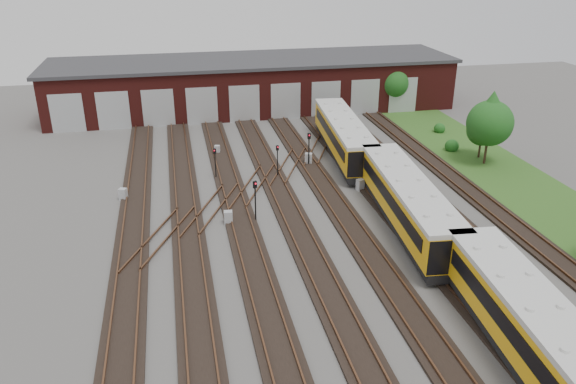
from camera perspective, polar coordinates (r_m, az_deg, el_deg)
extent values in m
plane|color=#4D4B48|center=(37.82, 5.80, -7.25)|extent=(120.00, 120.00, 0.00)
cube|color=black|center=(36.51, -15.96, -9.23)|extent=(2.40, 70.00, 0.18)
cube|color=brown|center=(36.51, -17.12, -9.09)|extent=(0.10, 70.00, 0.15)
cube|color=brown|center=(36.36, -14.85, -8.93)|extent=(0.10, 70.00, 0.15)
cube|color=black|center=(36.33, -9.61, -8.75)|extent=(2.40, 70.00, 0.18)
cube|color=brown|center=(36.25, -10.77, -8.62)|extent=(0.10, 70.00, 0.15)
cube|color=brown|center=(36.26, -8.48, -8.43)|extent=(0.10, 70.00, 0.15)
cube|color=black|center=(36.59, -3.29, -8.16)|extent=(2.40, 70.00, 0.18)
cube|color=brown|center=(36.43, -4.42, -8.05)|extent=(0.10, 70.00, 0.15)
cube|color=brown|center=(36.60, -2.18, -7.82)|extent=(0.10, 70.00, 0.15)
cube|color=black|center=(37.28, 2.85, -7.49)|extent=(2.40, 70.00, 0.18)
cube|color=brown|center=(37.04, 1.77, -7.40)|extent=(0.10, 70.00, 0.15)
cube|color=brown|center=(37.36, 3.92, -7.15)|extent=(0.10, 70.00, 0.15)
cube|color=black|center=(38.37, 8.68, -6.78)|extent=(2.40, 70.00, 0.18)
cube|color=brown|center=(38.07, 7.67, -6.69)|extent=(0.10, 70.00, 0.15)
cube|color=brown|center=(38.53, 9.70, -6.43)|extent=(0.10, 70.00, 0.15)
cube|color=black|center=(39.84, 14.12, -6.04)|extent=(2.40, 70.00, 0.18)
cube|color=brown|center=(39.47, 13.19, -5.97)|extent=(0.10, 70.00, 0.15)
cube|color=brown|center=(40.06, 15.07, -5.71)|extent=(0.10, 70.00, 0.15)
cube|color=black|center=(41.64, 19.11, -5.32)|extent=(2.40, 70.00, 0.18)
cube|color=brown|center=(41.22, 18.28, -5.25)|extent=(0.10, 70.00, 0.15)
cube|color=brown|center=(41.92, 19.99, -5.00)|extent=(0.10, 70.00, 0.15)
cube|color=black|center=(43.74, 23.65, -4.63)|extent=(2.40, 70.00, 0.18)
cube|color=brown|center=(43.27, 22.91, -4.56)|extent=(0.10, 70.00, 0.15)
cube|color=brown|center=(44.07, 24.46, -4.32)|extent=(0.10, 70.00, 0.15)
cube|color=brown|center=(45.10, -7.77, -1.60)|extent=(5.40, 9.62, 0.15)
cube|color=brown|center=(49.10, -3.51, 0.76)|extent=(5.40, 9.62, 0.15)
cube|color=brown|center=(53.41, 0.09, 2.75)|extent=(5.40, 9.62, 0.15)
cube|color=brown|center=(41.49, -12.83, -4.39)|extent=(5.40, 9.62, 0.15)
cube|color=brown|center=(57.94, 3.15, 4.42)|extent=(5.40, 9.62, 0.15)
cube|color=#4F1613|center=(73.38, -3.54, 10.80)|extent=(50.00, 12.00, 6.00)
cube|color=#333235|center=(72.74, -3.60, 13.22)|extent=(51.00, 12.50, 0.40)
cube|color=#ACB0B2|center=(68.00, -21.53, 7.45)|extent=(3.60, 0.12, 4.40)
cube|color=#ACB0B2|center=(67.32, -17.31, 7.88)|extent=(3.60, 0.12, 4.40)
cube|color=#ACB0B2|center=(67.01, -13.03, 8.28)|extent=(3.60, 0.12, 4.40)
cube|color=#ACB0B2|center=(67.08, -8.73, 8.63)|extent=(3.60, 0.12, 4.40)
cube|color=#ACB0B2|center=(67.51, -4.44, 8.93)|extent=(3.60, 0.12, 4.40)
cube|color=#ACB0B2|center=(68.31, -0.23, 9.18)|extent=(3.60, 0.12, 4.40)
cube|color=#ACB0B2|center=(69.46, 3.86, 9.37)|extent=(3.60, 0.12, 4.40)
cube|color=#ACB0B2|center=(70.95, 7.81, 9.51)|extent=(3.60, 0.12, 4.40)
cube|color=#ACB0B2|center=(72.75, 11.58, 9.61)|extent=(3.60, 0.12, 4.40)
cube|color=#27501A|center=(53.85, 22.18, 0.82)|extent=(8.00, 55.00, 0.05)
cube|color=black|center=(31.25, 23.70, -15.49)|extent=(4.04, 16.83, 0.67)
cube|color=gold|center=(30.34, 24.19, -13.19)|extent=(4.37, 16.86, 2.44)
cube|color=silver|center=(29.58, 24.65, -11.02)|extent=(4.48, 16.87, 0.33)
cube|color=black|center=(29.50, 21.76, -13.21)|extent=(1.38, 14.62, 0.94)
cube|color=black|center=(30.92, 26.68, -12.33)|extent=(1.38, 14.62, 0.94)
cube|color=black|center=(42.87, 11.87, -2.72)|extent=(4.04, 16.83, 0.67)
cube|color=gold|center=(42.21, 12.05, -0.83)|extent=(4.37, 16.86, 2.44)
cube|color=silver|center=(41.66, 12.21, 0.91)|extent=(4.48, 16.87, 0.33)
cube|color=black|center=(41.66, 10.17, -0.59)|extent=(1.38, 14.62, 0.94)
cube|color=black|center=(42.58, 13.95, -0.39)|extent=(1.38, 14.62, 0.94)
cube|color=black|center=(56.66, 5.60, 4.33)|extent=(4.04, 16.83, 0.67)
cube|color=gold|center=(56.16, 5.66, 5.82)|extent=(4.37, 16.86, 2.44)
cube|color=silver|center=(55.76, 5.72, 7.18)|extent=(4.48, 16.87, 0.33)
cube|color=black|center=(55.79, 4.19, 6.05)|extent=(1.38, 14.62, 0.94)
cube|color=black|center=(56.41, 7.14, 6.13)|extent=(1.38, 14.62, 0.94)
cylinder|color=black|center=(50.95, -7.38, 2.61)|extent=(0.10, 0.10, 2.38)
cube|color=black|center=(50.45, -7.46, 4.13)|extent=(0.28, 0.22, 0.50)
sphere|color=red|center=(50.33, -7.46, 4.20)|extent=(0.12, 0.12, 0.12)
cylinder|color=black|center=(42.57, -3.33, -1.32)|extent=(0.11, 0.11, 2.79)
cube|color=black|center=(41.89, -3.38, 0.76)|extent=(0.32, 0.26, 0.56)
sphere|color=red|center=(41.74, -3.36, 0.84)|extent=(0.13, 0.13, 0.13)
cylinder|color=black|center=(50.90, -1.07, 2.90)|extent=(0.09, 0.09, 2.57)
cube|color=black|center=(50.38, -1.09, 4.50)|extent=(0.26, 0.20, 0.46)
sphere|color=red|center=(50.27, -1.07, 4.57)|extent=(0.11, 0.11, 0.11)
cylinder|color=black|center=(53.58, 2.13, 4.04)|extent=(0.11, 0.11, 2.69)
cube|color=black|center=(53.05, 2.16, 5.69)|extent=(0.29, 0.18, 0.56)
sphere|color=red|center=(52.91, 2.19, 5.77)|extent=(0.14, 0.14, 0.14)
cube|color=#A9ABAE|center=(48.46, -16.41, -0.22)|extent=(0.76, 0.71, 1.01)
cube|color=#A9ABAE|center=(57.49, -7.20, 4.30)|extent=(0.61, 0.55, 0.87)
cube|color=#A9ABAE|center=(42.74, -6.08, -2.60)|extent=(0.67, 0.58, 1.06)
cube|color=#A9ABAE|center=(48.71, 7.35, 0.73)|extent=(0.74, 0.68, 1.02)
cube|color=#A9ABAE|center=(54.16, 2.10, 3.38)|extent=(0.81, 0.73, 1.12)
cylinder|color=#362518|center=(73.61, 10.54, 8.87)|extent=(0.25, 0.25, 1.95)
sphere|color=#154915|center=(73.00, 10.70, 10.84)|extent=(3.80, 3.80, 3.80)
cone|color=#154915|center=(72.72, 10.78, 11.88)|extent=(3.26, 3.26, 2.71)
cylinder|color=#362518|center=(58.95, 18.87, 4.03)|extent=(0.21, 0.21, 1.55)
sphere|color=#154915|center=(58.33, 19.13, 5.94)|extent=(3.02, 3.02, 3.02)
cone|color=#154915|center=(58.04, 19.27, 6.95)|extent=(2.59, 2.59, 2.16)
cylinder|color=#362518|center=(57.33, 19.42, 3.77)|extent=(0.24, 0.24, 2.23)
sphere|color=#154915|center=(56.45, 19.83, 6.60)|extent=(4.34, 4.34, 4.34)
cone|color=#154915|center=(56.05, 20.05, 8.11)|extent=(3.72, 3.72, 3.10)
sphere|color=#154915|center=(60.18, 16.33, 4.68)|extent=(1.41, 1.41, 1.41)
sphere|color=#154915|center=(65.97, 15.15, 6.39)|extent=(1.25, 1.25, 1.25)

